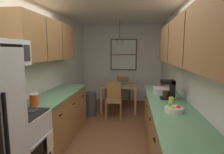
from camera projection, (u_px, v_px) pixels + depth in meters
ground_plane at (112, 133)px, 3.80m from camera, size 12.00×12.00×0.00m
wall_left at (47, 71)px, 3.78m from camera, size 0.10×9.00×2.55m
wall_right at (182, 73)px, 3.45m from camera, size 0.10×9.00×2.55m
wall_back at (121, 63)px, 6.22m from camera, size 4.40×0.10×2.55m
ceiling_slab at (112, 3)px, 3.43m from camera, size 4.40×9.00×0.08m
stove_range at (18, 149)px, 2.31m from camera, size 0.66×0.66×1.10m
microwave_over_range at (1, 53)px, 2.15m from camera, size 0.39×0.63×0.32m
counter_left at (59, 115)px, 3.56m from camera, size 0.64×1.88×0.90m
upper_cabinets_left at (47, 40)px, 3.32m from camera, size 0.33×1.96×0.72m
counter_right at (171, 136)px, 2.70m from camera, size 0.64×3.26×0.90m
upper_cabinets_right at (187, 41)px, 2.44m from camera, size 0.33×2.94×0.64m
dining_table at (119, 88)px, 5.28m from camera, size 0.98×0.86×0.73m
dining_chair_near at (114, 98)px, 4.68m from camera, size 0.43×0.43×0.90m
dining_chair_far at (123, 88)px, 5.91m from camera, size 0.43×0.43×0.90m
pendant_light at (120, 41)px, 5.09m from camera, size 0.28×0.28×0.64m
back_window at (124, 55)px, 6.10m from camera, size 0.88×0.05×1.04m
trash_bin at (90, 104)px, 4.86m from camera, size 0.31×0.31×0.61m
storage_canister at (34, 100)px, 2.67m from camera, size 0.13×0.13×0.18m
dish_towel at (50, 142)px, 2.42m from camera, size 0.02×0.16×0.24m
coffee_maker at (169, 89)px, 3.03m from camera, size 0.22×0.18×0.32m
mug_by_coffeemaker at (162, 86)px, 4.00m from camera, size 0.11×0.08×0.09m
mug_spare at (171, 100)px, 2.83m from camera, size 0.11×0.08×0.09m
fruit_bowl at (174, 109)px, 2.41m from camera, size 0.25×0.25×0.09m
dish_rack at (161, 91)px, 3.46m from camera, size 0.28×0.34×0.10m
table_serving_bowl at (123, 83)px, 5.33m from camera, size 0.19×0.19×0.06m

